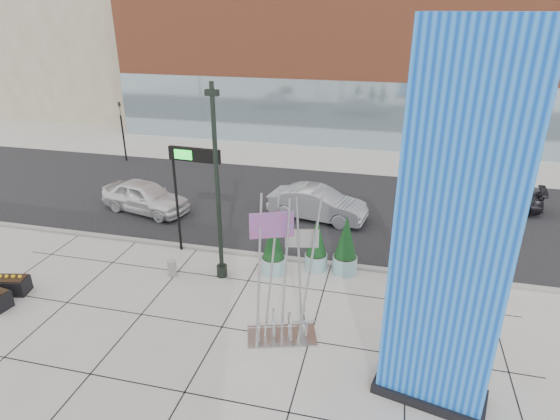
% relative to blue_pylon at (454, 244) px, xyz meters
% --- Properties ---
extents(ground, '(160.00, 160.00, 0.00)m').
position_rel_blue_pylon_xyz_m(ground, '(-7.64, 2.48, -4.76)').
color(ground, '#9E9991').
rests_on(ground, ground).
extents(street_asphalt, '(80.00, 12.00, 0.02)m').
position_rel_blue_pylon_xyz_m(street_asphalt, '(-7.64, 12.48, -4.75)').
color(street_asphalt, black).
rests_on(street_asphalt, ground).
extents(curb_edge, '(80.00, 0.30, 0.12)m').
position_rel_blue_pylon_xyz_m(curb_edge, '(-7.64, 6.48, -4.70)').
color(curb_edge, gray).
rests_on(curb_edge, ground).
extents(tower_podium, '(34.00, 10.00, 11.00)m').
position_rel_blue_pylon_xyz_m(tower_podium, '(-6.64, 29.48, 0.74)').
color(tower_podium, '#A24D2F').
rests_on(tower_podium, ground).
extents(tower_glass_front, '(34.00, 0.60, 5.00)m').
position_rel_blue_pylon_xyz_m(tower_glass_front, '(-6.64, 24.68, -2.26)').
color(tower_glass_front, '#8CA5B2').
rests_on(tower_glass_front, ground).
extents(blue_pylon, '(3.18, 1.96, 9.84)m').
position_rel_blue_pylon_xyz_m(blue_pylon, '(0.00, 0.00, 0.00)').
color(blue_pylon, '#0C44BA').
rests_on(blue_pylon, ground).
extents(lamp_post, '(0.49, 0.42, 7.63)m').
position_rel_blue_pylon_xyz_m(lamp_post, '(-7.77, 4.59, -1.63)').
color(lamp_post, black).
rests_on(lamp_post, ground).
extents(public_art_sculpture, '(2.46, 1.73, 5.07)m').
position_rel_blue_pylon_xyz_m(public_art_sculpture, '(-4.54, 1.47, -3.43)').
color(public_art_sculpture, '#AAADAF').
rests_on(public_art_sculpture, ground).
extents(concrete_bollard, '(0.35, 0.35, 0.68)m').
position_rel_blue_pylon_xyz_m(concrete_bollard, '(-9.72, 4.14, -4.41)').
color(concrete_bollard, gray).
rests_on(concrete_bollard, ground).
extents(overhead_street_sign, '(2.24, 0.36, 4.75)m').
position_rel_blue_pylon_xyz_m(overhead_street_sign, '(-9.52, 6.28, -0.68)').
color(overhead_street_sign, black).
rests_on(overhead_street_sign, ground).
extents(round_planter_east, '(0.99, 0.99, 2.48)m').
position_rel_blue_pylon_xyz_m(round_planter_east, '(-3.04, 6.08, -3.58)').
color(round_planter_east, '#85B1B4').
rests_on(round_planter_east, ground).
extents(round_planter_mid, '(0.92, 0.92, 2.31)m').
position_rel_blue_pylon_xyz_m(round_planter_mid, '(-4.22, 6.08, -3.66)').
color(round_planter_mid, '#85B1B4').
rests_on(round_planter_mid, ground).
extents(round_planter_west, '(0.97, 0.97, 2.43)m').
position_rel_blue_pylon_xyz_m(round_planter_west, '(-5.84, 5.35, -3.61)').
color(round_planter_west, '#85B1B4').
rests_on(round_planter_west, ground).
extents(box_planter_north, '(1.52, 0.99, 0.77)m').
position_rel_blue_pylon_xyz_m(box_planter_north, '(-15.14, 1.56, -4.40)').
color(box_planter_north, black).
rests_on(box_planter_north, ground).
extents(car_white_west, '(5.13, 2.99, 1.64)m').
position_rel_blue_pylon_xyz_m(car_white_west, '(-13.89, 9.76, -3.94)').
color(car_white_west, silver).
rests_on(car_white_west, ground).
extents(car_silver_mid, '(5.15, 2.51, 1.63)m').
position_rel_blue_pylon_xyz_m(car_silver_mid, '(-5.00, 10.98, -3.94)').
color(car_silver_mid, '#9E9FA5').
rests_on(car_silver_mid, ground).
extents(car_dark_east, '(4.97, 2.54, 1.38)m').
position_rel_blue_pylon_xyz_m(car_dark_east, '(3.94, 14.57, -4.07)').
color(car_dark_east, black).
rests_on(car_dark_east, ground).
extents(traffic_signal, '(0.15, 0.18, 4.10)m').
position_rel_blue_pylon_xyz_m(traffic_signal, '(-19.64, 17.48, -2.46)').
color(traffic_signal, black).
rests_on(traffic_signal, ground).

